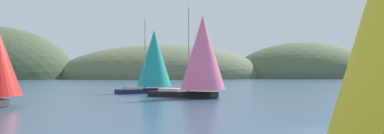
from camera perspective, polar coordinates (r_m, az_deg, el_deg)
ground_plane at (r=22.33m, az=17.31°, el=-8.55°), size 360.00×360.00×0.00m
headland_right at (r=169.84m, az=14.93°, el=-1.43°), size 57.60×44.00×27.56m
headland_center at (r=155.50m, az=-3.88°, el=-1.54°), size 78.50×44.00×24.61m
sailboat_pink_spinnaker at (r=47.66m, az=1.30°, el=1.66°), size 9.59×8.60×10.39m
sailboat_teal_sail at (r=58.83m, az=-5.24°, el=0.99°), size 8.71×6.93×10.10m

